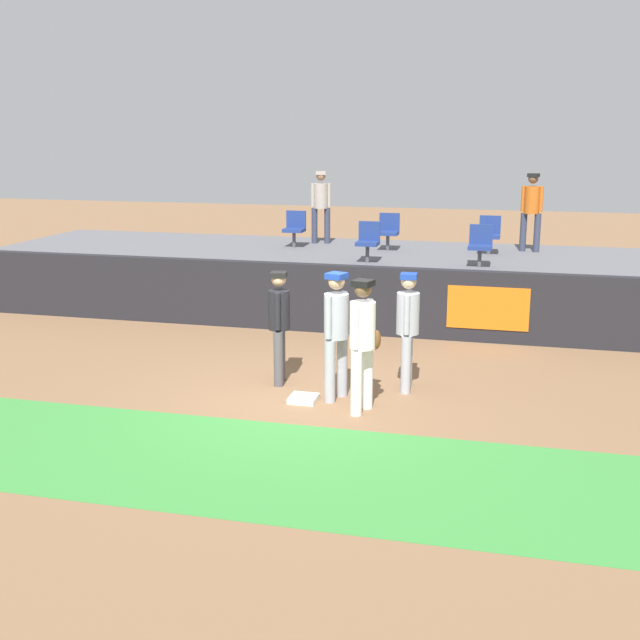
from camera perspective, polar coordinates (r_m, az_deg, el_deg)
The scene contains 16 objects.
ground_plane at distance 12.04m, azimuth -0.99°, elevation -5.55°, with size 60.00×60.00×0.00m, color brown.
grass_foreground_strip at distance 9.80m, azimuth -4.91°, elevation -10.12°, with size 18.00×2.80×0.01m, color #388438.
first_base at distance 11.90m, azimuth -1.19°, elevation -5.59°, with size 0.40×0.40×0.08m, color white.
player_fielder_home at distance 11.19m, azimuth 3.06°, elevation -1.18°, with size 0.47×0.55×1.90m.
player_runner_visitor at distance 11.70m, azimuth 1.16°, elevation -0.50°, with size 0.46×0.51×1.90m.
player_coach_visitor at distance 12.20m, azimuth 6.22°, elevation -0.23°, with size 0.37×0.51×1.81m.
player_umpire at distance 12.49m, azimuth -2.91°, elevation 0.04°, with size 0.39×0.49×1.78m.
field_wall at distance 15.63m, azimuth 2.91°, elevation 1.41°, with size 18.00×0.26×1.34m.
bleacher_platform at distance 18.13m, azimuth 4.48°, elevation 2.80°, with size 18.00×4.80×1.19m, color #59595E.
seat_front_right at distance 16.61m, azimuth 11.29°, elevation 5.35°, with size 0.47×0.44×0.84m.
seat_back_right at distance 18.39m, azimuth 11.91°, elevation 6.07°, with size 0.47×0.44×0.84m.
seat_front_center at distance 16.89m, azimuth 3.43°, elevation 5.70°, with size 0.45×0.44×0.84m.
seat_back_left at distance 19.11m, azimuth -1.80°, elevation 6.61°, with size 0.47×0.44×0.84m.
seat_back_center at distance 18.62m, azimuth 4.87°, elevation 6.39°, with size 0.46×0.44×0.84m.
spectator_hooded at distance 18.89m, azimuth 14.75°, elevation 7.77°, with size 0.48×0.40×1.75m.
spectator_capped at distance 19.64m, azimuth 0.06°, elevation 8.36°, with size 0.48×0.39×1.73m.
Camera 1 is at (3.01, -10.99, 3.90)m, focal length 45.20 mm.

